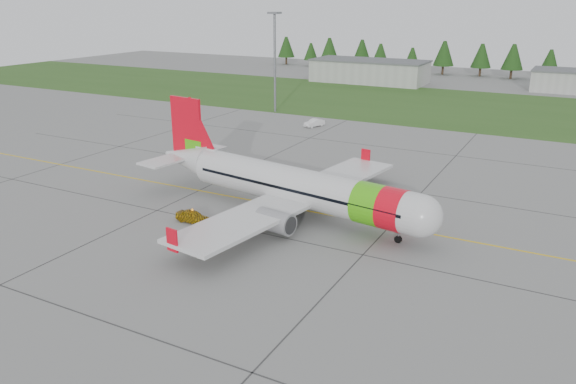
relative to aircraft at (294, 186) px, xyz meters
The scene contains 9 objects.
ground 7.16m from the aircraft, 84.38° to the right, with size 320.00×320.00×0.00m, color gray.
aircraft is the anchor object (origin of this frame).
follow_me_car 11.29m from the aircraft, 139.91° to the right, with size 1.58×1.34×3.93m, color yellow.
service_van 45.94m from the aircraft, 112.67° to the left, with size 1.52×1.43×4.35m, color silver.
grass_strip 75.75m from the aircraft, 89.53° to the left, with size 320.00×50.00×0.03m, color #30561E.
taxi_guideline 3.75m from the aircraft, 69.65° to the left, with size 120.00×0.25×0.02m, color gold.
hangar_west 107.76m from the aircraft, 105.82° to the left, with size 32.00×14.00×6.00m, color #A8A8A3.
floodlight_mast 60.83m from the aircraft, 121.27° to the left, with size 0.50×0.50×20.00m, color slate.
treeline 131.69m from the aircraft, 89.73° to the left, with size 160.00×8.00×10.00m, color #1C3F14, non-canonical shape.
Camera 1 is at (26.36, -45.80, 22.90)m, focal length 35.00 mm.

